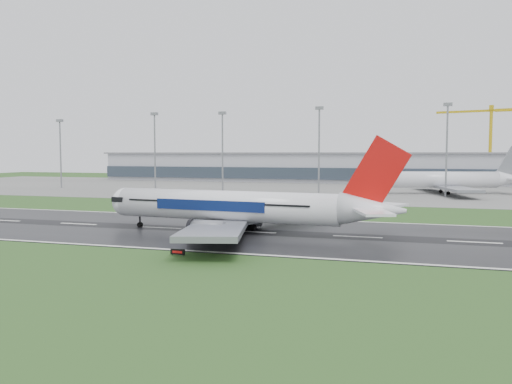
% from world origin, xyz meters
% --- Properties ---
extents(ground, '(520.00, 520.00, 0.00)m').
position_xyz_m(ground, '(0.00, 0.00, 0.00)').
color(ground, '#24491A').
rests_on(ground, ground).
extents(runway, '(400.00, 45.00, 0.10)m').
position_xyz_m(runway, '(0.00, 0.00, 0.05)').
color(runway, black).
rests_on(runway, ground).
extents(apron, '(400.00, 130.00, 0.08)m').
position_xyz_m(apron, '(0.00, 125.00, 0.04)').
color(apron, slate).
rests_on(apron, ground).
extents(terminal, '(240.00, 36.00, 15.00)m').
position_xyz_m(terminal, '(0.00, 185.00, 7.50)').
color(terminal, '#9799A2').
rests_on(terminal, ground).
extents(main_airliner, '(64.21, 61.61, 17.61)m').
position_xyz_m(main_airliner, '(18.99, -2.58, 8.91)').
color(main_airliner, white).
rests_on(main_airliner, runway).
extents(parked_airliner, '(71.26, 68.41, 17.26)m').
position_xyz_m(parked_airliner, '(59.38, 113.26, 8.71)').
color(parked_airliner, silver).
rests_on(parked_airliner, apron).
extents(tower_crane, '(39.61, 12.87, 40.29)m').
position_xyz_m(tower_crane, '(85.43, 200.00, 20.15)').
color(tower_crane, '#C19E0F').
rests_on(tower_crane, ground).
extents(runway_sign, '(2.31, 0.64, 1.04)m').
position_xyz_m(runway_sign, '(16.04, -25.77, 0.52)').
color(runway_sign, black).
rests_on(runway_sign, ground).
extents(floodmast_0, '(0.64, 0.64, 29.04)m').
position_xyz_m(floodmast_0, '(-100.60, 100.00, 14.52)').
color(floodmast_0, gray).
rests_on(floodmast_0, ground).
extents(floodmast_1, '(0.64, 0.64, 30.97)m').
position_xyz_m(floodmast_1, '(-54.34, 100.00, 15.49)').
color(floodmast_1, gray).
rests_on(floodmast_1, ground).
extents(floodmast_2, '(0.64, 0.64, 30.65)m').
position_xyz_m(floodmast_2, '(-24.40, 100.00, 15.32)').
color(floodmast_2, gray).
rests_on(floodmast_2, ground).
extents(floodmast_3, '(0.64, 0.64, 31.65)m').
position_xyz_m(floodmast_3, '(14.39, 100.00, 15.83)').
color(floodmast_3, gray).
rests_on(floodmast_3, ground).
extents(floodmast_4, '(0.64, 0.64, 31.80)m').
position_xyz_m(floodmast_4, '(59.65, 100.00, 15.90)').
color(floodmast_4, gray).
rests_on(floodmast_4, ground).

